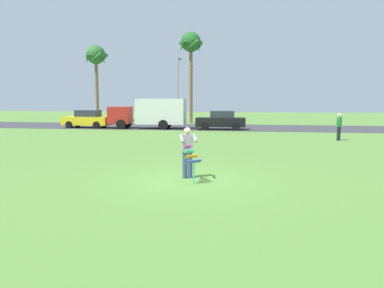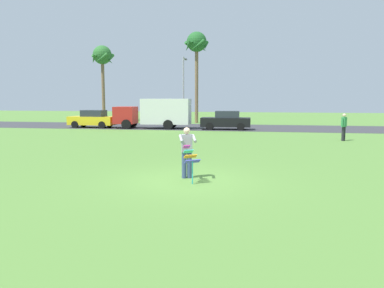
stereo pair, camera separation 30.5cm
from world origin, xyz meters
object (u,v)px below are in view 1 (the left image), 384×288
kite_held (192,158)px  palm_tree_left_near (96,58)px  parked_truck_red_cab (152,113)px  streetlight_pole (178,86)px  parked_car_yellow (87,119)px  palm_tree_right_near (191,46)px  person_walker_near (339,126)px  parked_car_black (221,121)px  person_kite_flyer (188,151)px

kite_held → palm_tree_left_near: bearing=117.7°
parked_truck_red_cab → streetlight_pole: size_ratio=0.97×
parked_car_yellow → palm_tree_left_near: (-2.70, 8.86, 6.37)m
palm_tree_right_near → parked_truck_red_cab: bearing=-105.2°
parked_truck_red_cab → person_walker_near: 15.92m
parked_car_yellow → person_walker_near: person_walker_near is taller
parked_car_black → person_kite_flyer: bearing=-88.6°
kite_held → streetlight_pole: 29.31m
streetlight_pole → parked_car_yellow: bearing=-131.7°
person_kite_flyer → parked_truck_red_cab: parked_truck_red_cab is taller
kite_held → parked_truck_red_cab: parked_truck_red_cab is taller
person_kite_flyer → palm_tree_left_near: bearing=117.9°
kite_held → palm_tree_right_near: palm_tree_right_near is taller
palm_tree_left_near → person_walker_near: 28.70m
palm_tree_left_near → parked_truck_red_cab: bearing=-45.3°
palm_tree_right_near → streetlight_pole: (-1.35, -0.27, -4.10)m
palm_tree_left_near → parked_car_black: bearing=-30.8°
parked_car_yellow → person_walker_near: 21.50m
person_kite_flyer → parked_car_black: bearing=91.4°
palm_tree_right_near → streetlight_pole: bearing=-168.6°
parked_truck_red_cab → streetlight_pole: bearing=83.8°
person_kite_flyer → palm_tree_right_near: size_ratio=0.18×
person_kite_flyer → parked_truck_red_cab: bearing=108.1°
kite_held → person_walker_near: size_ratio=0.69×
person_kite_flyer → palm_tree_right_near: (-4.38, 28.07, 7.15)m
parked_car_black → palm_tree_left_near: (-14.85, 8.86, 6.37)m
parked_car_yellow → palm_tree_left_near: palm_tree_left_near is taller
parked_truck_red_cab → parked_car_black: bearing=0.0°
kite_held → parked_truck_red_cab: (-6.82, 20.76, 0.59)m
person_kite_flyer → parked_car_black: size_ratio=0.41×
parked_car_yellow → person_walker_near: bearing=-19.6°
parked_car_black → person_walker_near: person_walker_near is taller
person_kite_flyer → parked_car_yellow: person_kite_flyer is taller
person_walker_near → palm_tree_left_near: bearing=145.0°
palm_tree_left_near → person_walker_near: size_ratio=4.95×
parked_car_yellow → palm_tree_left_near: bearing=106.9°
person_walker_near → parked_truck_red_cab: bearing=153.1°
palm_tree_left_near → parked_car_yellow: bearing=-73.1°
person_kite_flyer → parked_truck_red_cab: (-6.56, 20.04, 0.46)m
parked_car_yellow → palm_tree_right_near: (8.25, 8.02, 7.33)m
kite_held → person_walker_near: person_walker_near is taller
parked_car_yellow → parked_car_black: size_ratio=0.99×
person_kite_flyer → person_walker_near: same height
palm_tree_right_near → streetlight_pole: size_ratio=1.37×
palm_tree_right_near → person_walker_near: bearing=-51.8°
kite_held → parked_truck_red_cab: size_ratio=0.18×
palm_tree_left_near → person_walker_near: bearing=-35.0°
parked_truck_red_cab → parked_car_yellow: bearing=180.0°
streetlight_pole → person_walker_near: (13.35, -14.96, -3.06)m
kite_held → person_walker_near: (7.37, 13.55, 0.11)m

